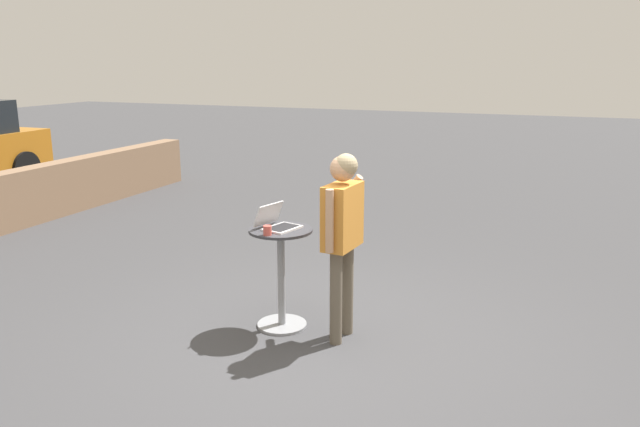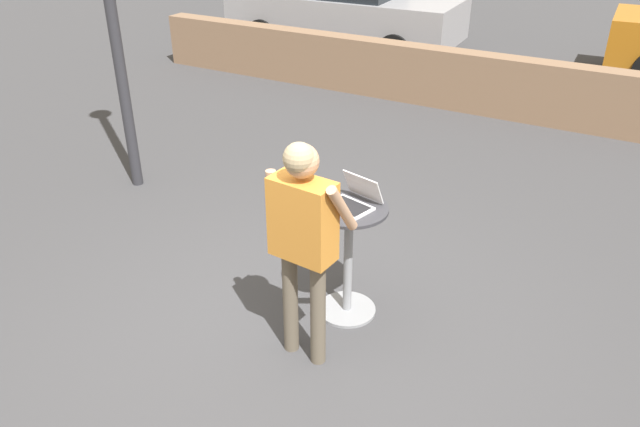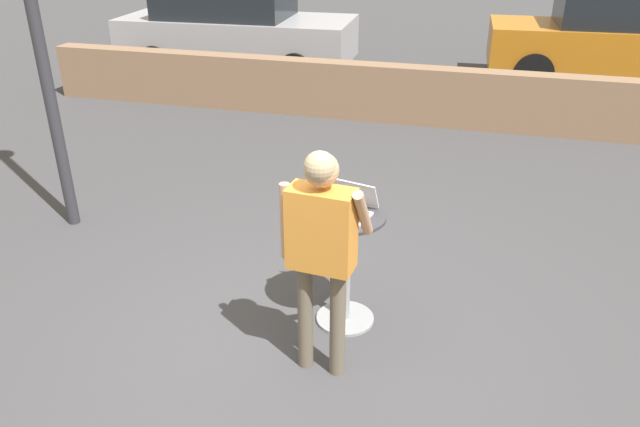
% 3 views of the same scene
% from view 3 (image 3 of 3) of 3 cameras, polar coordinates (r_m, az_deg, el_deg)
% --- Properties ---
extents(ground_plane, '(50.00, 50.00, 0.00)m').
position_cam_3_polar(ground_plane, '(4.83, -1.83, -12.64)').
color(ground_plane, '#3D3D3F').
extents(pavement_kerb, '(12.05, 0.35, 0.86)m').
position_cam_3_polar(pavement_kerb, '(9.74, 8.21, 10.71)').
color(pavement_kerb, '#84664C').
rests_on(pavement_kerb, ground_plane).
extents(cafe_table, '(0.59, 0.59, 0.96)m').
position_cam_3_polar(cafe_table, '(4.86, 2.42, -4.32)').
color(cafe_table, gray).
rests_on(cafe_table, ground_plane).
extents(laptop, '(0.40, 0.40, 0.22)m').
position_cam_3_polar(laptop, '(4.67, 2.80, 0.60)').
color(laptop, silver).
rests_on(laptop, cafe_table).
extents(coffee_mug, '(0.11, 0.08, 0.09)m').
position_cam_3_polar(coffee_mug, '(4.71, -0.17, 0.79)').
color(coffee_mug, '#C14C42').
rests_on(coffee_mug, cafe_table).
extents(standing_person, '(0.60, 0.35, 1.70)m').
position_cam_3_polar(standing_person, '(4.08, 0.11, -2.19)').
color(standing_person, brown).
rests_on(standing_person, ground_plane).
extents(parked_car_near_street, '(4.19, 1.97, 1.70)m').
position_cam_3_polar(parked_car_near_street, '(12.81, 25.04, 14.36)').
color(parked_car_near_street, '#B76B19').
rests_on(parked_car_near_street, ground_plane).
extents(parked_car_further_down, '(4.56, 2.09, 1.70)m').
position_cam_3_polar(parked_car_further_down, '(12.84, -7.81, 16.49)').
color(parked_car_further_down, '#9E9EA3').
rests_on(parked_car_further_down, ground_plane).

